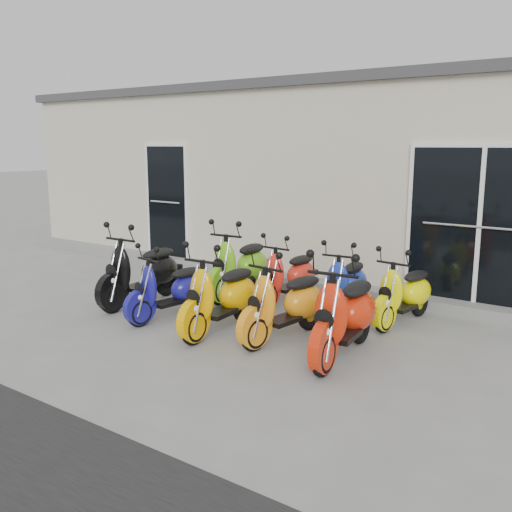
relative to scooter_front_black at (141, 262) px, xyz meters
The scene contains 15 objects.
ground 1.61m from the scooter_front_black, ahead, with size 80.00×80.00×0.00m, color gray.
building 5.67m from the scooter_front_black, 74.76° to the left, with size 14.00×6.00×3.20m, color beige.
roof_cap 6.19m from the scooter_front_black, 74.76° to the left, with size 14.20×6.20×0.16m, color #3F3F42.
front_step 2.71m from the scooter_front_black, 56.43° to the left, with size 14.00×0.40×0.15m, color gray.
door_left 3.00m from the scooter_front_black, 126.22° to the left, with size 1.07×0.08×2.22m, color black.
door_right 4.75m from the scooter_front_black, 30.15° to the left, with size 2.02×0.08×2.22m, color black.
scooter_front_black is the anchor object (origin of this frame).
scooter_front_blue 0.89m from the scooter_front_black, 19.29° to the right, with size 0.52×1.42×1.05m, color navy, non-canonical shape.
scooter_front_orange_a 1.77m from the scooter_front_black, 10.80° to the right, with size 0.58×1.60×1.19m, color #FDB400, non-canonical shape.
scooter_front_orange_b 2.53m from the scooter_front_black, ahead, with size 0.57×1.56×1.15m, color orange, non-canonical shape.
scooter_front_red 3.38m from the scooter_front_black, ahead, with size 0.62×1.70×1.25m, color red, non-canonical shape.
scooter_back_green 1.47m from the scooter_front_black, 52.15° to the left, with size 0.60×1.66×1.23m, color #68C118, non-canonical shape.
scooter_back_red 2.14m from the scooter_front_black, 36.50° to the left, with size 0.53×1.44×1.07m, color red, non-canonical shape.
scooter_back_blue 2.93m from the scooter_front_black, 25.70° to the left, with size 0.52×1.44×1.07m, color #1932A1, non-canonical shape.
scooter_back_yellow 3.69m from the scooter_front_black, 20.27° to the left, with size 0.52×1.43×1.05m, color #FFFA00, non-canonical shape.
Camera 1 is at (4.52, -5.81, 2.30)m, focal length 40.00 mm.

